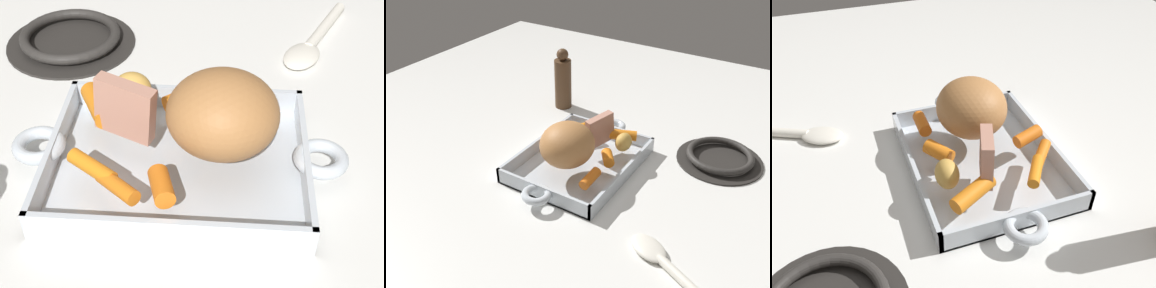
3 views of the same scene
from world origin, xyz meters
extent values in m
plane|color=white|center=(0.00, 0.00, 0.00)|extent=(1.60, 1.60, 0.00)
cube|color=silver|center=(0.00, 0.00, 0.00)|extent=(0.29, 0.23, 0.01)
cube|color=silver|center=(0.00, 0.11, 0.02)|extent=(0.29, 0.01, 0.04)
cube|color=silver|center=(0.00, -0.11, 0.02)|extent=(0.29, 0.01, 0.04)
cube|color=silver|center=(0.14, 0.00, 0.02)|extent=(0.01, 0.23, 0.04)
cube|color=silver|center=(-0.14, 0.00, 0.02)|extent=(0.01, 0.23, 0.04)
torus|color=silver|center=(0.16, 0.00, 0.03)|extent=(0.06, 0.06, 0.02)
torus|color=silver|center=(-0.16, 0.00, 0.03)|extent=(0.06, 0.06, 0.02)
ellipsoid|color=#B07440|center=(-0.05, 0.00, 0.08)|extent=(0.12, 0.12, 0.09)
cube|color=tan|center=(0.06, -0.02, 0.07)|extent=(0.08, 0.04, 0.07)
cylinder|color=orange|center=(0.00, -0.07, 0.05)|extent=(0.05, 0.05, 0.03)
cylinder|color=orange|center=(0.08, 0.05, 0.04)|extent=(0.06, 0.05, 0.02)
cylinder|color=orange|center=(0.05, 0.08, 0.04)|extent=(0.05, 0.05, 0.02)
cylinder|color=orange|center=(0.10, -0.05, 0.05)|extent=(0.05, 0.07, 0.03)
cylinder|color=orange|center=(-0.08, -0.08, 0.05)|extent=(0.05, 0.02, 0.02)
cylinder|color=orange|center=(0.01, 0.07, 0.05)|extent=(0.03, 0.05, 0.03)
ellipsoid|color=gold|center=(0.06, -0.08, 0.06)|extent=(0.05, 0.04, 0.04)
cylinder|color=#282623|center=(0.19, -0.26, 0.00)|extent=(0.19, 0.19, 0.01)
torus|color=#2D2B28|center=(0.19, -0.26, 0.02)|extent=(0.15, 0.15, 0.02)
cylinder|color=white|center=(-0.20, -0.33, 0.01)|extent=(0.08, 0.14, 0.02)
ellipsoid|color=white|center=(-0.16, -0.24, 0.01)|extent=(0.08, 0.09, 0.02)
cylinder|color=#4C331E|center=(0.22, 0.19, 0.07)|extent=(0.05, 0.05, 0.14)
sphere|color=#4C331E|center=(0.22, 0.19, 0.15)|extent=(0.03, 0.03, 0.03)
camera|label=1|loc=(-0.05, 0.47, 0.45)|focal=53.06mm
camera|label=2|loc=(-0.69, -0.43, 0.56)|focal=41.34mm
camera|label=3|loc=(0.45, -0.19, 0.43)|focal=37.33mm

